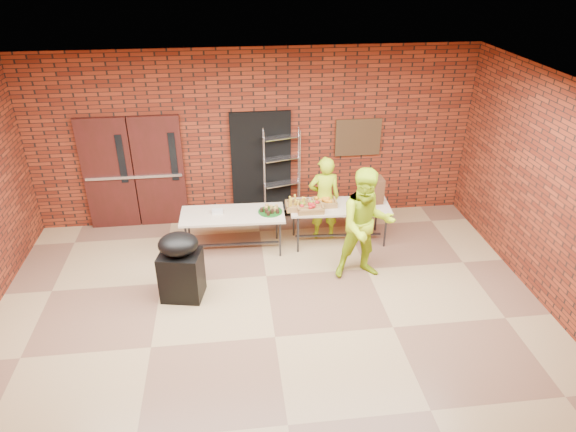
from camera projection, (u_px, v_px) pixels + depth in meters
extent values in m
cube|color=brown|center=(275.00, 338.00, 6.97)|extent=(8.00, 7.00, 0.04)
cube|color=silver|center=(271.00, 104.00, 5.44)|extent=(8.00, 7.00, 0.04)
cube|color=maroon|center=(255.00, 138.00, 9.28)|extent=(8.00, 0.04, 3.20)
cube|color=#3F1312|center=(108.00, 174.00, 9.19)|extent=(0.88, 0.08, 2.10)
cube|color=#3F1312|center=(160.00, 172.00, 9.29)|extent=(0.88, 0.08, 2.10)
cube|color=black|center=(121.00, 159.00, 9.03)|extent=(0.12, 0.02, 0.90)
cube|color=black|center=(173.00, 157.00, 9.13)|extent=(0.12, 0.02, 0.90)
cube|color=silver|center=(134.00, 177.00, 9.21)|extent=(1.70, 0.04, 0.05)
cube|color=black|center=(261.00, 167.00, 9.50)|extent=(1.10, 0.06, 2.10)
cube|color=#43301A|center=(358.00, 137.00, 9.45)|extent=(0.85, 0.04, 0.70)
cube|color=beige|center=(232.00, 215.00, 8.60)|extent=(1.76, 0.78, 0.04)
cube|color=#2F2F34|center=(234.00, 244.00, 8.87)|extent=(1.54, 0.09, 0.03)
cylinder|color=#2F2F34|center=(189.00, 227.00, 8.94)|extent=(0.03, 0.03, 0.67)
cylinder|color=#2F2F34|center=(277.00, 222.00, 9.10)|extent=(0.03, 0.03, 0.67)
cylinder|color=#2F2F34|center=(187.00, 245.00, 8.43)|extent=(0.03, 0.03, 0.67)
cylinder|color=#2F2F34|center=(280.00, 239.00, 8.60)|extent=(0.03, 0.03, 0.67)
cube|color=beige|center=(340.00, 207.00, 8.88)|extent=(1.76, 0.83, 0.04)
cube|color=#2F2F34|center=(338.00, 235.00, 9.15)|extent=(1.53, 0.14, 0.03)
cylinder|color=#2F2F34|center=(294.00, 219.00, 9.21)|extent=(0.03, 0.03, 0.67)
cylinder|color=#2F2F34|center=(376.00, 214.00, 9.38)|extent=(0.03, 0.03, 0.67)
cylinder|color=#2F2F34|center=(298.00, 235.00, 8.71)|extent=(0.03, 0.03, 0.67)
cylinder|color=#2F2F34|center=(385.00, 230.00, 8.87)|extent=(0.03, 0.03, 0.67)
cube|color=olive|center=(298.00, 207.00, 8.76)|extent=(0.42, 0.32, 0.06)
cube|color=olive|center=(324.00, 203.00, 8.87)|extent=(0.40, 0.31, 0.06)
cube|color=olive|center=(310.00, 209.00, 8.68)|extent=(0.44, 0.34, 0.07)
cylinder|color=#165518|center=(270.00, 212.00, 8.64)|extent=(0.41, 0.41, 0.02)
cube|color=silver|center=(217.00, 211.00, 8.60)|extent=(0.18, 0.12, 0.06)
cube|color=#502E1B|center=(373.00, 190.00, 8.91)|extent=(0.34, 0.30, 0.44)
cylinder|color=silver|center=(355.00, 200.00, 8.77)|extent=(0.08, 0.08, 0.25)
cylinder|color=silver|center=(371.00, 202.00, 8.68)|extent=(0.09, 0.09, 0.27)
cylinder|color=silver|center=(360.00, 197.00, 8.92)|extent=(0.07, 0.07, 0.22)
cube|color=black|center=(182.00, 275.00, 7.60)|extent=(0.68, 0.59, 0.75)
ellipsoid|color=black|center=(178.00, 244.00, 7.35)|extent=(0.67, 0.60, 0.32)
imported|color=#A7CD16|center=(324.00, 198.00, 8.98)|extent=(0.56, 0.37, 1.54)
imported|color=#A7CD16|center=(366.00, 225.00, 7.84)|extent=(0.90, 0.71, 1.83)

